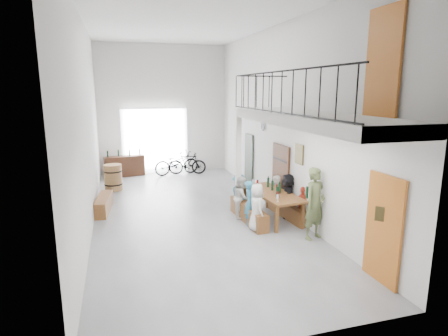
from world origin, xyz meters
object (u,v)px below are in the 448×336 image
object	(u,v)px
oak_barrel	(113,177)
host_standing	(315,204)
bicycle_near	(177,163)
serving_counter	(125,166)
side_bench	(104,204)
tasting_table	(272,195)
bench_inner	(248,213)

from	to	relation	value
oak_barrel	host_standing	xyz separation A→B (m)	(4.76, -6.06, 0.42)
bicycle_near	serving_counter	bearing A→B (deg)	70.17
serving_counter	host_standing	xyz separation A→B (m)	(4.30, -8.31, 0.46)
side_bench	serving_counter	xyz separation A→B (m)	(0.75, 4.68, 0.20)
tasting_table	bicycle_near	distance (m)	6.60
serving_counter	oak_barrel	bearing A→B (deg)	-110.26
host_standing	oak_barrel	bearing A→B (deg)	105.74
side_bench	oak_barrel	xyz separation A→B (m)	(0.29, 2.44, 0.25)
serving_counter	host_standing	size ratio (longest dim) A/B	0.91
tasting_table	host_standing	world-z (taller)	host_standing
oak_barrel	serving_counter	xyz separation A→B (m)	(0.46, 2.25, -0.05)
tasting_table	side_bench	world-z (taller)	tasting_table
oak_barrel	bicycle_near	xyz separation A→B (m)	(2.63, 1.90, 0.04)
tasting_table	host_standing	size ratio (longest dim) A/B	1.31
side_bench	bicycle_near	xyz separation A→B (m)	(2.92, 4.34, 0.28)
bench_inner	bicycle_near	distance (m)	6.44
oak_barrel	serving_counter	size ratio (longest dim) A/B	0.59
side_bench	host_standing	bearing A→B (deg)	-35.70
oak_barrel	tasting_table	bearing A→B (deg)	-46.09
tasting_table	bicycle_near	bearing A→B (deg)	99.25
bench_inner	side_bench	xyz separation A→B (m)	(-3.91, 2.02, -0.01)
tasting_table	bicycle_near	world-z (taller)	bicycle_near
serving_counter	bicycle_near	size ratio (longest dim) A/B	0.83
bench_inner	serving_counter	size ratio (longest dim) A/B	1.27
oak_barrel	host_standing	bearing A→B (deg)	-51.87
oak_barrel	bicycle_near	bearing A→B (deg)	35.93
bench_inner	tasting_table	bearing A→B (deg)	-4.52
bench_inner	bicycle_near	size ratio (longest dim) A/B	1.06
tasting_table	bench_inner	size ratio (longest dim) A/B	1.13
tasting_table	bench_inner	xyz separation A→B (m)	(-0.69, 0.02, -0.47)
oak_barrel	serving_counter	distance (m)	2.29
bench_inner	host_standing	bearing A→B (deg)	-57.30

